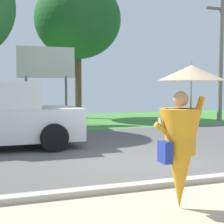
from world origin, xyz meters
name	(u,v)px	position (x,y,z in m)	size (l,w,h in m)	color
ground_plane	(104,144)	(0.00, 2.95, -0.05)	(40.00, 22.00, 0.20)	#565451
monk_pedestrian	(183,134)	(-0.87, -3.10, 1.09)	(1.06, 0.96, 2.13)	orange
utility_pole	(221,56)	(7.77, 7.68, 3.24)	(1.80, 0.24, 6.14)	gray
roadside_billboard	(46,68)	(-0.76, 8.85, 2.55)	(2.60, 0.12, 3.50)	slate
tree_center_back	(78,20)	(1.38, 11.36, 5.23)	(4.59, 4.59, 7.34)	brown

